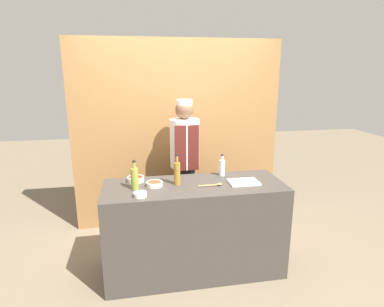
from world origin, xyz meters
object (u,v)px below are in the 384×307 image
sauce_bowl_red (136,179)px  bottle_clear (222,167)px  sauce_bowl_orange (140,194)px  bottle_oil (135,178)px  wooden_spoon (213,185)px  chef_center (185,164)px  bottle_vinegar (177,173)px  sauce_bowl_brown (154,184)px  cutting_board (244,182)px

sauce_bowl_red → bottle_clear: (0.90, 0.03, 0.06)m
sauce_bowl_red → sauce_bowl_orange: (0.03, -0.41, -0.00)m
sauce_bowl_red → bottle_oil: bearing=-92.5°
wooden_spoon → chef_center: size_ratio=0.14×
bottle_oil → chef_center: size_ratio=0.17×
bottle_oil → bottle_vinegar: bottle_vinegar is taller
sauce_bowl_brown → cutting_board: size_ratio=0.54×
bottle_vinegar → cutting_board: bearing=-7.3°
sauce_bowl_orange → bottle_clear: (0.87, 0.44, 0.07)m
sauce_bowl_orange → chef_center: (0.56, 1.00, -0.04)m
sauce_bowl_brown → bottle_oil: size_ratio=0.56×
sauce_bowl_orange → cutting_board: (1.01, 0.17, -0.01)m
chef_center → sauce_bowl_red: bearing=-134.9°
bottle_vinegar → bottle_clear: bottle_vinegar is taller
sauce_bowl_brown → bottle_vinegar: bearing=2.2°
sauce_bowl_brown → bottle_clear: bottle_clear is taller
bottle_oil → sauce_bowl_red: bearing=87.5°
sauce_bowl_brown → chef_center: size_ratio=0.09×
wooden_spoon → chef_center: 0.87m
bottle_clear → sauce_bowl_red: bearing=-178.2°
wooden_spoon → bottle_clear: bearing=60.3°
cutting_board → bottle_clear: (-0.15, 0.27, 0.08)m
bottle_vinegar → chef_center: 0.79m
bottle_clear → chef_center: 0.65m
sauce_bowl_brown → chef_center: chef_center is taller
cutting_board → bottle_oil: bottle_oil is taller
sauce_bowl_brown → bottle_clear: size_ratio=0.67×
sauce_bowl_orange → chef_center: chef_center is taller
bottle_vinegar → wooden_spoon: (0.34, -0.11, -0.11)m
bottle_vinegar → wooden_spoon: bearing=-17.7°
sauce_bowl_red → sauce_bowl_brown: 0.24m
bottle_clear → bottle_vinegar: bearing=-159.7°
sauce_bowl_red → wooden_spoon: bearing=-19.8°
sauce_bowl_brown → bottle_oil: 0.21m
sauce_bowl_brown → bottle_oil: bottle_oil is taller
sauce_bowl_red → cutting_board: sauce_bowl_red is taller
sauce_bowl_brown → bottle_oil: (-0.18, -0.04, 0.09)m
bottle_oil → wooden_spoon: bearing=-4.2°
sauce_bowl_orange → bottle_vinegar: bearing=34.7°
sauce_bowl_red → sauce_bowl_brown: sauce_bowl_red is taller
bottle_oil → chef_center: chef_center is taller
sauce_bowl_brown → chef_center: (0.42, 0.76, -0.04)m
bottle_oil → wooden_spoon: size_ratio=1.19×
sauce_bowl_orange → sauce_bowl_red: bearing=94.7°
sauce_bowl_red → wooden_spoon: sauce_bowl_red is taller
sauce_bowl_brown → wooden_spoon: (0.56, -0.10, -0.01)m
sauce_bowl_brown → wooden_spoon: bearing=-10.0°
sauce_bowl_red → bottle_vinegar: 0.44m
sauce_bowl_red → bottle_vinegar: bottle_vinegar is taller
bottle_vinegar → bottle_clear: 0.54m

